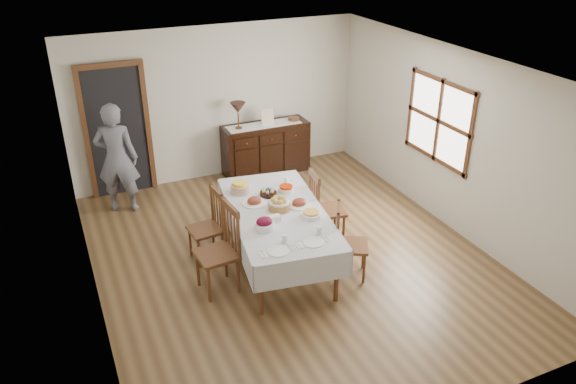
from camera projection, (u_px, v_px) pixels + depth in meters
name	position (u px, v px, depth m)	size (l,w,h in m)	color
ground	(291.00, 257.00, 7.62)	(6.00, 6.00, 0.00)	brown
room_shell	(267.00, 136.00, 7.17)	(5.02, 6.02, 2.65)	silver
dining_table	(278.00, 217.00, 7.19)	(1.49, 2.44, 0.79)	#BABBBF
chair_left_near	(221.00, 248.00, 6.76)	(0.51, 0.51, 1.13)	#56321B
chair_left_far	(209.00, 225.00, 7.41)	(0.45, 0.45, 0.99)	#56321B
chair_right_near	(348.00, 241.00, 7.05)	(0.56, 0.56, 0.99)	#56321B
chair_right_far	(324.00, 207.00, 7.77)	(0.51, 0.51, 1.07)	#56321B
sideboard	(266.00, 148.00, 9.90)	(1.51, 0.55, 0.91)	black
person	(116.00, 155.00, 8.43)	(0.58, 0.37, 1.85)	slate
bread_basket	(279.00, 204.00, 7.16)	(0.29, 0.29, 0.17)	olive
egg_basket	(268.00, 193.00, 7.53)	(0.23, 0.23, 0.10)	black
ham_platter_a	(254.00, 202.00, 7.32)	(0.33, 0.33, 0.11)	white
ham_platter_b	(299.00, 203.00, 7.28)	(0.32, 0.32, 0.11)	white
beet_bowl	(264.00, 224.00, 6.72)	(0.23, 0.23, 0.16)	white
carrot_bowl	(286.00, 189.00, 7.62)	(0.21, 0.21, 0.09)	white
pineapple_bowl	(240.00, 188.00, 7.59)	(0.26, 0.26, 0.15)	tan
casserole_dish	(311.00, 214.00, 7.01)	(0.26, 0.26, 0.08)	white
butter_dish	(275.00, 218.00, 6.92)	(0.15, 0.11, 0.07)	white
setting_left	(280.00, 247.00, 6.35)	(0.44, 0.31, 0.10)	white
setting_right	(315.00, 238.00, 6.52)	(0.44, 0.31, 0.10)	white
glass_far_a	(249.00, 187.00, 7.66)	(0.07, 0.07, 0.09)	white
glass_far_b	(286.00, 181.00, 7.83)	(0.07, 0.07, 0.10)	white
runner	(264.00, 125.00, 9.65)	(1.30, 0.35, 0.01)	white
table_lamp	(238.00, 109.00, 9.33)	(0.26, 0.26, 0.46)	brown
picture_frame	(267.00, 117.00, 9.60)	(0.22, 0.08, 0.28)	beige
deco_bowl	(294.00, 119.00, 9.85)	(0.20, 0.20, 0.06)	#56321B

